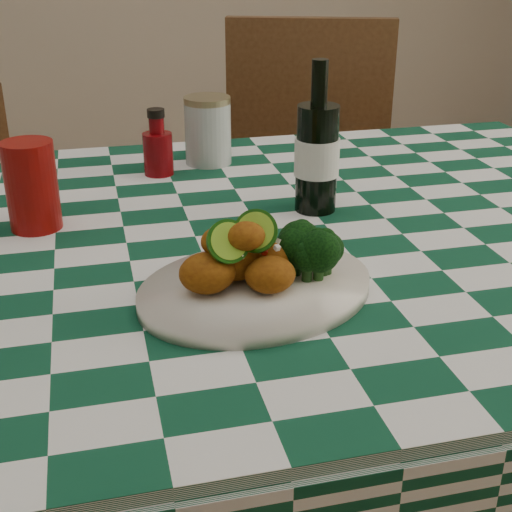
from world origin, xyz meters
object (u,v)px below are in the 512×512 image
object	(u,v)px
fried_chicken_pile	(244,254)
red_tumbler	(32,186)
plate	(256,289)
beer_bottle	(318,138)
mason_jar	(208,130)
wooden_chair_right	(304,222)
ketchup_bottle	(157,142)
dining_table	(203,444)

from	to	relation	value
fried_chicken_pile	red_tumbler	distance (m)	0.40
plate	beer_bottle	size ratio (longest dim) A/B	1.27
mason_jar	wooden_chair_right	distance (m)	0.58
red_tumbler	ketchup_bottle	distance (m)	0.31
plate	red_tumbler	xyz separation A→B (m)	(-0.28, 0.30, 0.06)
dining_table	ketchup_bottle	size ratio (longest dim) A/B	13.45
beer_bottle	wooden_chair_right	distance (m)	0.78
beer_bottle	wooden_chair_right	size ratio (longest dim) A/B	0.24
mason_jar	beer_bottle	bearing A→B (deg)	-66.96
dining_table	mason_jar	distance (m)	0.59
wooden_chair_right	ketchup_bottle	bearing A→B (deg)	-118.39
red_tumbler	wooden_chair_right	size ratio (longest dim) A/B	0.14
beer_bottle	plate	bearing A→B (deg)	-121.45
red_tumbler	mason_jar	world-z (taller)	red_tumbler
plate	red_tumbler	size ratio (longest dim) A/B	2.26
dining_table	mason_jar	world-z (taller)	mason_jar
mason_jar	wooden_chair_right	xyz separation A→B (m)	(0.31, 0.34, -0.35)
fried_chicken_pile	red_tumbler	xyz separation A→B (m)	(-0.26, 0.30, 0.01)
dining_table	plate	distance (m)	0.45
fried_chicken_pile	wooden_chair_right	distance (m)	1.04
dining_table	mason_jar	xyz separation A→B (m)	(0.09, 0.36, 0.46)
fried_chicken_pile	beer_bottle	bearing A→B (deg)	56.32
red_tumbler	wooden_chair_right	xyz separation A→B (m)	(0.63, 0.61, -0.36)
dining_table	wooden_chair_right	xyz separation A→B (m)	(0.40, 0.70, 0.10)
wooden_chair_right	mason_jar	bearing A→B (deg)	-113.96
dining_table	fried_chicken_pile	bearing A→B (deg)	-81.75
wooden_chair_right	fried_chicken_pile	bearing A→B (deg)	-93.50
ketchup_bottle	beer_bottle	world-z (taller)	beer_bottle
plate	wooden_chair_right	size ratio (longest dim) A/B	0.31
ketchup_bottle	wooden_chair_right	xyz separation A→B (m)	(0.41, 0.39, -0.35)
beer_bottle	ketchup_bottle	bearing A→B (deg)	132.84
plate	wooden_chair_right	world-z (taller)	wooden_chair_right
fried_chicken_pile	wooden_chair_right	size ratio (longest dim) A/B	0.13
beer_bottle	red_tumbler	bearing A→B (deg)	176.60
plate	fried_chicken_pile	bearing A→B (deg)	180.00
red_tumbler	ketchup_bottle	world-z (taller)	red_tumbler
dining_table	red_tumbler	bearing A→B (deg)	158.48
fried_chicken_pile	wooden_chair_right	bearing A→B (deg)	67.96
wooden_chair_right	red_tumbler	bearing A→B (deg)	-117.47
ketchup_bottle	wooden_chair_right	size ratio (longest dim) A/B	0.12
plate	ketchup_bottle	world-z (taller)	ketchup_bottle
fried_chicken_pile	ketchup_bottle	world-z (taller)	ketchup_bottle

